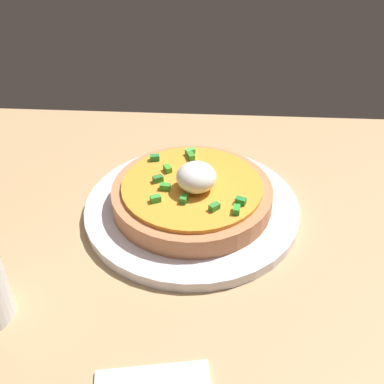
{
  "coord_description": "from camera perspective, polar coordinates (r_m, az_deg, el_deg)",
  "views": [
    {
      "loc": [
        4.58,
        40.1,
        43.6
      ],
      "look_at": [
        7.63,
        -9.47,
        6.47
      ],
      "focal_mm": 44.46,
      "sensor_mm": 36.0,
      "label": 1
    }
  ],
  "objects": [
    {
      "name": "pizza",
      "position": [
        0.62,
        0.03,
        -0.17
      ],
      "size": [
        20.99,
        20.99,
        6.9
      ],
      "color": "#C37B4F",
      "rests_on": "plate"
    },
    {
      "name": "dining_table",
      "position": [
        0.58,
        7.03,
        -9.78
      ],
      "size": [
        111.19,
        75.75,
        3.05
      ],
      "primitive_type": "cube",
      "color": "tan",
      "rests_on": "ground"
    },
    {
      "name": "plate",
      "position": [
        0.64,
        -0.0,
        -1.96
      ],
      "size": [
        28.45,
        28.45,
        1.43
      ],
      "primitive_type": "cylinder",
      "color": "white",
      "rests_on": "dining_table"
    }
  ]
}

